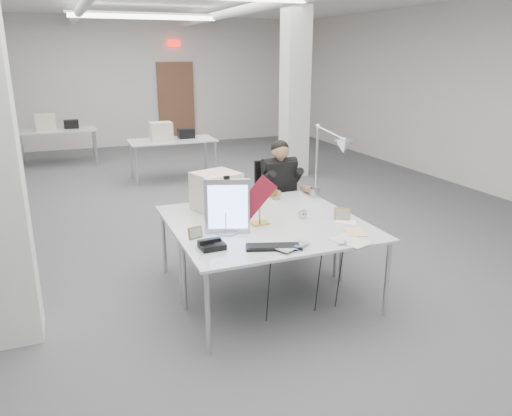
{
  "coord_description": "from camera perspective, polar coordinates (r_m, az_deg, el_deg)",
  "views": [
    {
      "loc": [
        -1.77,
        -6.27,
        2.32
      ],
      "look_at": [
        -0.08,
        -2.0,
        0.89
      ],
      "focal_mm": 35.0,
      "sensor_mm": 36.0,
      "label": 1
    }
  ],
  "objects": [
    {
      "name": "pennant",
      "position": [
        4.49,
        -0.13,
        1.02
      ],
      "size": [
        0.41,
        0.11,
        0.45
      ],
      "primitive_type": "cube",
      "rotation": [
        0.0,
        -0.87,
        -0.24
      ],
      "color": "maroon",
      "rests_on": "monitor"
    },
    {
      "name": "desk_clock",
      "position": [
        4.93,
        5.37,
        -0.63
      ],
      "size": [
        0.1,
        0.05,
        0.09
      ],
      "primitive_type": "cylinder",
      "rotation": [
        1.57,
        0.0,
        -0.26
      ],
      "color": "#B5B5BA",
      "rests_on": "desk_main"
    },
    {
      "name": "bankers_lamp",
      "position": [
        4.71,
        0.43,
        0.21
      ],
      "size": [
        0.32,
        0.15,
        0.36
      ],
      "primitive_type": null,
      "rotation": [
        0.0,
        0.0,
        -0.07
      ],
      "color": "#BB913A",
      "rests_on": "desk_main"
    },
    {
      "name": "bg_desk_a",
      "position": [
        9.6,
        -9.57,
        7.62
      ],
      "size": [
        1.6,
        0.8,
        0.02
      ],
      "primitive_type": "cube",
      "color": "silver",
      "rests_on": "room_shell"
    },
    {
      "name": "picture_frame_left",
      "position": [
        4.41,
        -6.97,
        -2.82
      ],
      "size": [
        0.14,
        0.07,
        0.11
      ],
      "primitive_type": "cube",
      "rotation": [
        -0.21,
        0.0,
        0.26
      ],
      "color": "#9A7042",
      "rests_on": "desk_main"
    },
    {
      "name": "desk_phone",
      "position": [
        4.19,
        -5.07,
        -4.29
      ],
      "size": [
        0.21,
        0.19,
        0.05
      ],
      "primitive_type": "cube",
      "rotation": [
        0.0,
        0.0,
        0.04
      ],
      "color": "black",
      "rests_on": "desk_main"
    },
    {
      "name": "desk_main",
      "position": [
        4.45,
        3.34,
        -3.44
      ],
      "size": [
        1.8,
        0.9,
        0.02
      ],
      "primitive_type": "cube",
      "color": "silver",
      "rests_on": "room_shell"
    },
    {
      "name": "keyboard",
      "position": [
        4.18,
        2.04,
        -4.46
      ],
      "size": [
        0.49,
        0.29,
        0.02
      ],
      "primitive_type": "cube",
      "rotation": [
        0.0,
        0.0,
        -0.32
      ],
      "color": "black",
      "rests_on": "desk_main"
    },
    {
      "name": "desk_second",
      "position": [
        5.23,
        -0.8,
        -0.2
      ],
      "size": [
        1.8,
        0.9,
        0.02
      ],
      "primitive_type": "cube",
      "color": "silver",
      "rests_on": "room_shell"
    },
    {
      "name": "laptop",
      "position": [
        4.16,
        4.74,
        -4.61
      ],
      "size": [
        0.37,
        0.32,
        0.03
      ],
      "primitive_type": "imported",
      "rotation": [
        0.0,
        0.0,
        0.45
      ],
      "color": "#ACADB1",
      "rests_on": "desk_main"
    },
    {
      "name": "paper_stack_a",
      "position": [
        4.41,
        10.78,
        -3.71
      ],
      "size": [
        0.32,
        0.38,
        0.01
      ],
      "primitive_type": "cube",
      "rotation": [
        0.0,
        0.0,
        0.35
      ],
      "color": "silver",
      "rests_on": "desk_main"
    },
    {
      "name": "paper_stack_c",
      "position": [
        4.89,
        10.2,
        -1.56
      ],
      "size": [
        0.24,
        0.23,
        0.01
      ],
      "primitive_type": "cube",
      "rotation": [
        0.0,
        0.0,
        -0.67
      ],
      "color": "white",
      "rests_on": "desk_main"
    },
    {
      "name": "beige_monitor",
      "position": [
        5.15,
        -4.54,
        1.89
      ],
      "size": [
        0.52,
        0.5,
        0.4
      ],
      "primitive_type": "cube",
      "rotation": [
        0.0,
        0.0,
        0.29
      ],
      "color": "beige",
      "rests_on": "desk_second"
    },
    {
      "name": "bg_desk_b",
      "position": [
        11.58,
        -21.79,
        8.26
      ],
      "size": [
        1.6,
        0.8,
        0.02
      ],
      "primitive_type": "cube",
      "color": "silver",
      "rests_on": "room_shell"
    },
    {
      "name": "room_shell",
      "position": [
        6.68,
        -5.95,
        11.86
      ],
      "size": [
        10.04,
        14.04,
        3.24
      ],
      "color": "#4B4B4D",
      "rests_on": "ground"
    },
    {
      "name": "office_chair",
      "position": [
        6.11,
        2.5,
        0.54
      ],
      "size": [
        0.55,
        0.55,
        1.11
      ],
      "primitive_type": null,
      "rotation": [
        0.0,
        0.0,
        -0.02
      ],
      "color": "black",
      "rests_on": "room_shell"
    },
    {
      "name": "picture_frame_right",
      "position": [
        4.93,
        9.81,
        -0.66
      ],
      "size": [
        0.15,
        0.12,
        0.12
      ],
      "primitive_type": "cube",
      "rotation": [
        -0.21,
        0.0,
        -0.58
      ],
      "color": "#A78548",
      "rests_on": "desk_main"
    },
    {
      "name": "paper_stack_b",
      "position": [
        4.63,
        11.25,
        -2.7
      ],
      "size": [
        0.24,
        0.28,
        0.01
      ],
      "primitive_type": "cube",
      "rotation": [
        0.0,
        0.0,
        -0.29
      ],
      "color": "#E1C086",
      "rests_on": "desk_main"
    },
    {
      "name": "monitor",
      "position": [
        4.46,
        -3.33,
        0.18
      ],
      "size": [
        0.4,
        0.18,
        0.5
      ],
      "primitive_type": "cube",
      "rotation": [
        0.0,
        0.0,
        -0.35
      ],
      "color": "#BCBCC1",
      "rests_on": "desk_main"
    },
    {
      "name": "seated_person",
      "position": [
        5.98,
        2.74,
        3.57
      ],
      "size": [
        0.53,
        0.66,
        0.98
      ],
      "primitive_type": null,
      "rotation": [
        0.0,
        0.0,
        -0.02
      ],
      "color": "black",
      "rests_on": "office_chair"
    },
    {
      "name": "mouse",
      "position": [
        4.32,
        9.84,
        -3.93
      ],
      "size": [
        0.09,
        0.07,
        0.03
      ],
      "primitive_type": "ellipsoid",
      "rotation": [
        0.0,
        0.0,
        0.23
      ],
      "color": "#BCBDC2",
      "rests_on": "desk_main"
    },
    {
      "name": "architect_lamp",
      "position": [
        5.37,
        8.21,
        4.98
      ],
      "size": [
        0.4,
        0.71,
        0.87
      ],
      "primitive_type": null,
      "rotation": [
        0.0,
        0.0,
        0.27
      ],
      "color": "silver",
      "rests_on": "desk_second"
    }
  ]
}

